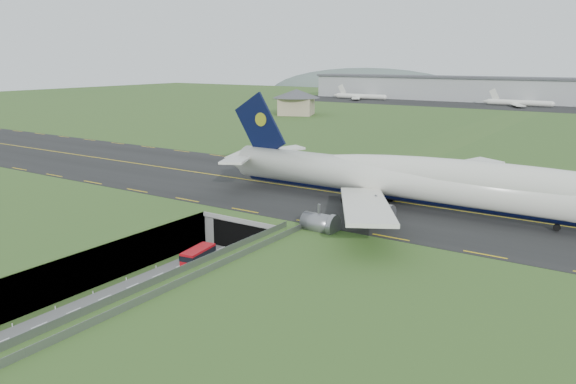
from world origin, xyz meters
The scene contains 10 objects.
ground centered at (0.00, 0.00, 0.00)m, with size 900.00×900.00×0.00m, color #325622.
airfield_deck centered at (0.00, 0.00, 3.00)m, with size 800.00×800.00×6.00m, color gray.
trench_road centered at (0.00, -7.50, 0.10)m, with size 12.00×75.00×0.20m, color slate.
taxiway centered at (0.00, 33.00, 6.09)m, with size 800.00×44.00×0.18m, color black.
tunnel_portal centered at (0.00, 16.71, 3.33)m, with size 17.00×22.30×6.00m.
guideway centered at (11.00, -19.11, 5.32)m, with size 3.00×53.00×7.05m.
jumbo_jet centered at (25.91, 29.60, 11.52)m, with size 96.80×61.95×20.49m.
shuttle_tram centered at (-1.49, -1.04, 1.55)m, with size 3.58×7.11×2.79m.
service_building centered at (-89.02, 164.55, 13.31)m, with size 29.47×29.47×12.34m.
cargo_terminal centered at (-0.14, 299.41, 13.96)m, with size 320.00×67.00×15.60m.
Camera 1 is at (57.82, -64.29, 32.61)m, focal length 35.00 mm.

